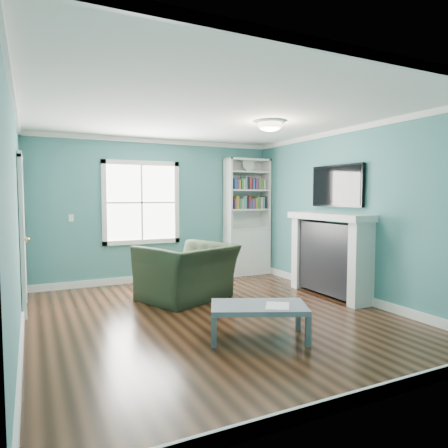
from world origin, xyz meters
name	(u,v)px	position (x,y,z in m)	size (l,w,h in m)	color
floor	(214,317)	(0.00, 0.00, 0.00)	(5.00, 5.00, 0.00)	black
room_walls	(214,195)	(0.00, 0.00, 1.58)	(5.00, 5.00, 5.00)	#3D7A7B
trim	(214,222)	(0.00, 0.00, 1.24)	(4.50, 5.00, 2.60)	white
window	(142,203)	(-0.30, 2.49, 1.45)	(1.40, 0.06, 1.50)	white
bookshelf	(247,228)	(1.77, 2.30, 0.92)	(0.90, 0.35, 2.31)	silver
fireplace	(330,256)	(2.08, 0.20, 0.64)	(0.44, 1.58, 1.30)	black
tv	(337,186)	(2.20, 0.20, 1.72)	(0.06, 1.10, 0.65)	black
door	(22,233)	(-2.22, 1.40, 1.07)	(0.12, 0.98, 2.17)	silver
ceiling_fixture	(270,125)	(0.90, 0.10, 2.55)	(0.38, 0.38, 0.15)	white
light_switch	(71,218)	(-1.50, 2.48, 1.20)	(0.08, 0.01, 0.12)	white
recliner	(187,263)	(0.00, 0.98, 0.56)	(1.28, 0.83, 1.11)	black
coffee_table	(259,309)	(0.11, -0.93, 0.33)	(1.18, 0.95, 0.38)	#4B545A
paper_sheet	(277,306)	(0.26, -1.07, 0.38)	(0.25, 0.31, 0.00)	white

